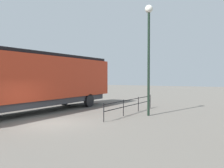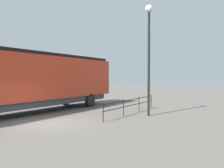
# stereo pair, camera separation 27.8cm
# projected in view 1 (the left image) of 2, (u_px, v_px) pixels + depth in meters

# --- Properties ---
(ground_plane) EXTENTS (120.00, 120.00, 0.00)m
(ground_plane) POSITION_uv_depth(u_px,v_px,m) (51.00, 123.00, 13.51)
(ground_plane) COLOR #666059
(locomotive) EXTENTS (3.07, 16.16, 4.29)m
(locomotive) POSITION_uv_depth(u_px,v_px,m) (37.00, 79.00, 17.72)
(locomotive) COLOR red
(locomotive) RESTS_ON ground_plane
(lamp_post) EXTENTS (0.51, 0.51, 7.29)m
(lamp_post) POSITION_uv_depth(u_px,v_px,m) (149.00, 40.00, 16.08)
(lamp_post) COLOR black
(lamp_post) RESTS_ON ground_plane
(platform_fence) EXTENTS (0.05, 7.50, 1.08)m
(platform_fence) POSITION_uv_depth(u_px,v_px,m) (131.00, 103.00, 17.14)
(platform_fence) COLOR black
(platform_fence) RESTS_ON ground_plane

